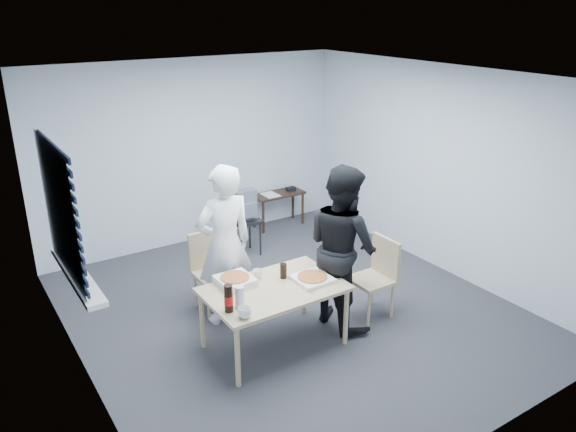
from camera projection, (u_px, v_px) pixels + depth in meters
room at (65, 221)px, 5.05m from camera, size 5.00×5.00×5.00m
dining_table at (274, 293)px, 5.53m from camera, size 1.36×0.86×0.66m
chair_far at (211, 265)px, 6.31m from camera, size 0.42×0.42×0.89m
chair_right at (378, 272)px, 6.16m from camera, size 0.42×0.42×0.89m
person_white at (225, 245)px, 5.91m from camera, size 0.65×0.42×1.77m
person_black at (342, 246)px, 5.88m from camera, size 0.47×0.86×1.77m
side_table at (278, 198)px, 8.65m from camera, size 0.80×0.35×0.53m
stool at (245, 227)px, 7.67m from camera, size 0.37×0.37×0.52m
backpack at (245, 205)px, 7.55m from camera, size 0.30×0.22×0.42m
pizza_box_a at (235, 280)px, 5.56m from camera, size 0.34×0.34×0.08m
pizza_box_b at (312, 278)px, 5.64m from camera, size 0.35×0.35×0.05m
mug_a at (245, 313)px, 4.97m from camera, size 0.17×0.17×0.10m
mug_b at (258, 274)px, 5.67m from camera, size 0.10×0.10×0.09m
cola_glass at (283, 271)px, 5.67m from camera, size 0.08×0.08×0.16m
soda_bottle at (229, 299)px, 5.04m from camera, size 0.08×0.08×0.26m
plastic_cups at (240, 297)px, 5.12m from camera, size 0.10×0.10×0.21m
rubber_band at (312, 292)px, 5.42m from camera, size 0.06×0.06×0.00m
papers at (270, 195)px, 8.53m from camera, size 0.31×0.35×0.00m
black_box at (291, 189)px, 8.71m from camera, size 0.16×0.14×0.06m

